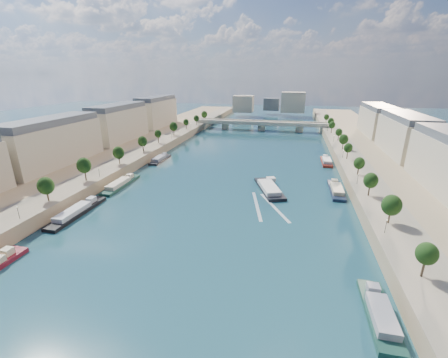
% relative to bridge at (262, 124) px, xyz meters
% --- Properties ---
extents(ground, '(700.00, 700.00, 0.00)m').
position_rel_bridge_xyz_m(ground, '(0.00, -123.94, -5.08)').
color(ground, '#0B2632').
rests_on(ground, ground).
extents(quay_left, '(44.00, 520.00, 5.00)m').
position_rel_bridge_xyz_m(quay_left, '(-72.00, -123.94, -2.58)').
color(quay_left, '#9E8460').
rests_on(quay_left, ground).
extents(quay_right, '(44.00, 520.00, 5.00)m').
position_rel_bridge_xyz_m(quay_right, '(72.00, -123.94, -2.58)').
color(quay_right, '#9E8460').
rests_on(quay_right, ground).
extents(pave_left, '(14.00, 520.00, 0.10)m').
position_rel_bridge_xyz_m(pave_left, '(-57.00, -123.94, -0.03)').
color(pave_left, gray).
rests_on(pave_left, quay_left).
extents(pave_right, '(14.00, 520.00, 0.10)m').
position_rel_bridge_xyz_m(pave_right, '(57.00, -123.94, -0.03)').
color(pave_right, gray).
rests_on(pave_right, quay_right).
extents(trees_left, '(4.80, 268.80, 8.26)m').
position_rel_bridge_xyz_m(trees_left, '(-55.00, -121.94, 5.39)').
color(trees_left, '#382B1E').
rests_on(trees_left, ground).
extents(trees_right, '(4.80, 268.80, 8.26)m').
position_rel_bridge_xyz_m(trees_right, '(55.00, -113.94, 5.39)').
color(trees_right, '#382B1E').
rests_on(trees_right, ground).
extents(lamps_left, '(0.36, 200.36, 4.28)m').
position_rel_bridge_xyz_m(lamps_left, '(-52.50, -133.94, 2.70)').
color(lamps_left, black).
rests_on(lamps_left, ground).
extents(lamps_right, '(0.36, 200.36, 4.28)m').
position_rel_bridge_xyz_m(lamps_right, '(52.50, -118.94, 2.70)').
color(lamps_right, black).
rests_on(lamps_right, ground).
extents(buildings_left, '(16.00, 226.00, 23.20)m').
position_rel_bridge_xyz_m(buildings_left, '(-85.00, -111.94, 11.37)').
color(buildings_left, '#C4B296').
rests_on(buildings_left, ground).
extents(buildings_right, '(16.00, 226.00, 23.20)m').
position_rel_bridge_xyz_m(buildings_right, '(85.00, -111.94, 11.37)').
color(buildings_right, '#C4B296').
rests_on(buildings_right, ground).
extents(skyline, '(79.00, 42.00, 22.00)m').
position_rel_bridge_xyz_m(skyline, '(3.19, 95.58, 9.57)').
color(skyline, '#C4B296').
rests_on(skyline, ground).
extents(bridge, '(112.00, 12.00, 8.15)m').
position_rel_bridge_xyz_m(bridge, '(0.00, 0.00, 0.00)').
color(bridge, '#C1B79E').
rests_on(bridge, ground).
extents(tour_barge, '(15.45, 26.35, 3.61)m').
position_rel_bridge_xyz_m(tour_barge, '(18.17, -140.58, -4.17)').
color(tour_barge, black).
rests_on(tour_barge, ground).
extents(wake, '(16.29, 25.61, 0.04)m').
position_rel_bridge_xyz_m(wake, '(18.17, -157.24, -5.06)').
color(wake, silver).
rests_on(wake, ground).
extents(moored_barges_left, '(5.00, 159.57, 3.60)m').
position_rel_bridge_xyz_m(moored_barges_left, '(-45.50, -180.96, -4.24)').
color(moored_barges_left, '#192038').
rests_on(moored_barges_left, ground).
extents(moored_barges_right, '(5.00, 165.87, 3.60)m').
position_rel_bridge_xyz_m(moored_barges_right, '(45.50, -169.23, -4.24)').
color(moored_barges_right, black).
rests_on(moored_barges_right, ground).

